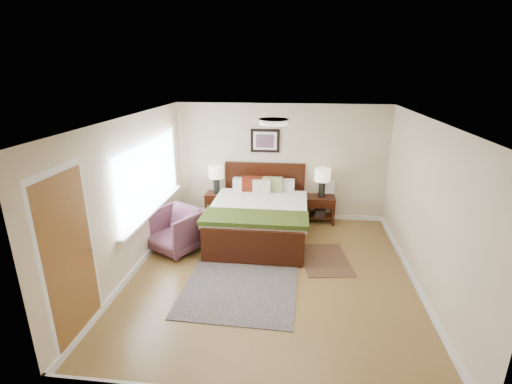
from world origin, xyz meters
TOP-DOWN VIEW (x-y plane):
  - floor at (0.00, 0.00)m, footprint 5.00×5.00m
  - back_wall at (0.00, 2.50)m, footprint 4.50×0.04m
  - front_wall at (0.00, -2.50)m, footprint 4.50×0.04m
  - left_wall at (-2.25, 0.00)m, footprint 0.04×5.00m
  - right_wall at (2.25, 0.00)m, footprint 0.04×5.00m
  - ceiling at (0.00, 0.00)m, footprint 4.50×5.00m
  - window at (-2.20, 0.70)m, footprint 0.11×2.72m
  - door at (-2.23, -1.75)m, footprint 0.06×1.00m
  - ceil_fixture at (0.00, 0.00)m, footprint 0.44×0.44m
  - bed at (-0.35, 1.38)m, footprint 1.87×2.27m
  - wall_art at (-0.35, 2.47)m, footprint 0.62×0.05m
  - nightstand_left at (-1.39, 2.25)m, footprint 0.48×0.43m
  - nightstand_right at (0.88, 2.26)m, footprint 0.59×0.44m
  - lamp_left at (-1.39, 2.27)m, footprint 0.33×0.33m
  - lamp_right at (0.88, 2.27)m, footprint 0.33×0.33m
  - armchair at (-1.80, 0.63)m, footprint 1.15×1.15m
  - rug_persian at (-0.43, -0.16)m, footprint 1.76×2.45m
  - rug_navy at (0.90, 0.57)m, footprint 0.95×1.28m

SIDE VIEW (x-z plane):
  - floor at x=0.00m, z-range 0.00..0.00m
  - rug_persian at x=-0.43m, z-range 0.00..0.01m
  - rug_navy at x=0.90m, z-range 0.00..0.01m
  - nightstand_right at x=0.88m, z-range 0.07..0.65m
  - armchair at x=-1.80m, z-range 0.00..0.78m
  - nightstand_left at x=-1.39m, z-range 0.17..0.74m
  - bed at x=-0.35m, z-range -0.05..1.17m
  - lamp_left at x=-1.39m, z-range 0.70..1.31m
  - lamp_right at x=0.88m, z-range 0.70..1.31m
  - door at x=-2.23m, z-range -0.02..2.16m
  - back_wall at x=0.00m, z-range 0.00..2.50m
  - front_wall at x=0.00m, z-range 0.00..2.50m
  - left_wall at x=-2.25m, z-range 0.00..2.50m
  - right_wall at x=2.25m, z-range 0.00..2.50m
  - window at x=-2.20m, z-range 0.72..2.04m
  - wall_art at x=-0.35m, z-range 1.47..1.97m
  - ceil_fixture at x=0.00m, z-range 2.43..2.50m
  - ceiling at x=0.00m, z-range 2.49..2.51m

